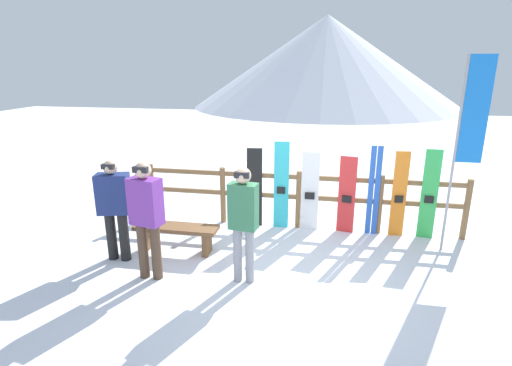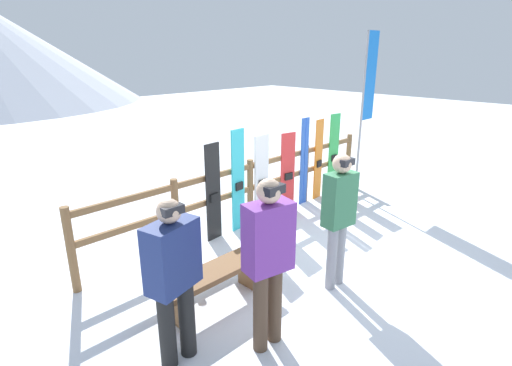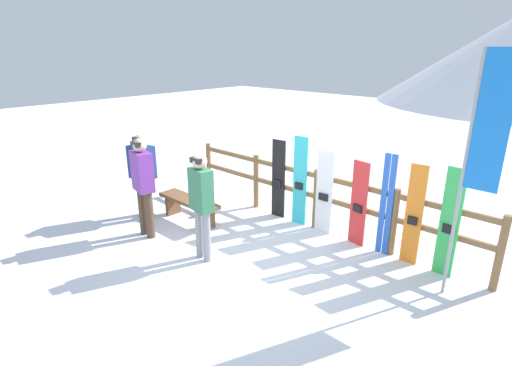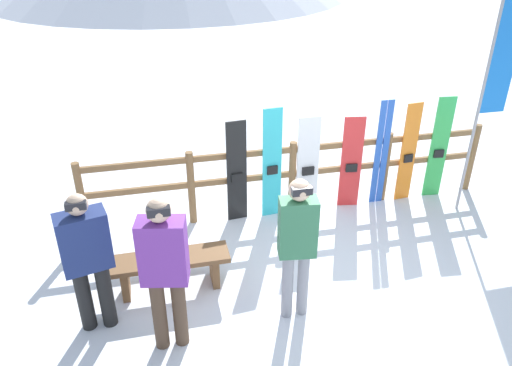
% 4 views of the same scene
% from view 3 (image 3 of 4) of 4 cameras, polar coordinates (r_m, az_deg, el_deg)
% --- Properties ---
extents(ground_plane, '(40.00, 40.00, 0.00)m').
position_cam_3_polar(ground_plane, '(5.95, -1.42, -11.47)').
color(ground_plane, white).
extents(fence, '(5.72, 0.10, 1.06)m').
position_cam_3_polar(fence, '(6.90, 8.59, -1.45)').
color(fence, brown).
rests_on(fence, ground).
extents(bench, '(1.33, 0.36, 0.43)m').
position_cam_3_polar(bench, '(7.27, -9.55, -3.06)').
color(bench, brown).
rests_on(bench, ground).
extents(person_navy, '(0.51, 0.36, 1.56)m').
position_cam_3_polar(person_navy, '(7.48, -15.91, 1.68)').
color(person_navy, black).
rests_on(person_navy, ground).
extents(person_plaid_green, '(0.39, 0.25, 1.62)m').
position_cam_3_polar(person_plaid_green, '(5.73, -7.82, -2.29)').
color(person_plaid_green, gray).
rests_on(person_plaid_green, ground).
extents(person_purple, '(0.47, 0.32, 1.66)m').
position_cam_3_polar(person_purple, '(6.66, -15.84, 0.30)').
color(person_purple, '#4C3828').
rests_on(person_purple, ground).
extents(snowboard_black_stripe, '(0.27, 0.07, 1.45)m').
position_cam_3_polar(snowboard_black_stripe, '(7.27, 3.22, 0.54)').
color(snowboard_black_stripe, black).
rests_on(snowboard_black_stripe, ground).
extents(snowboard_cyan, '(0.27, 0.07, 1.59)m').
position_cam_3_polar(snowboard_cyan, '(6.97, 6.29, 0.20)').
color(snowboard_cyan, '#2DBFCC').
rests_on(snowboard_cyan, ground).
extents(snowboard_white, '(0.31, 0.06, 1.43)m').
position_cam_3_polar(snowboard_white, '(6.72, 9.73, -1.40)').
color(snowboard_white, white).
rests_on(snowboard_white, ground).
extents(snowboard_red, '(0.29, 0.09, 1.37)m').
position_cam_3_polar(snowboard_red, '(6.43, 14.44, -2.94)').
color(snowboard_red, red).
rests_on(snowboard_red, ground).
extents(ski_pair_blue, '(0.19, 0.02, 1.57)m').
position_cam_3_polar(ski_pair_blue, '(6.22, 18.12, -3.04)').
color(ski_pair_blue, blue).
rests_on(ski_pair_blue, ground).
extents(snowboard_orange, '(0.24, 0.07, 1.50)m').
position_cam_3_polar(snowboard_orange, '(6.09, 21.60, -4.35)').
color(snowboard_orange, orange).
rests_on(snowboard_orange, ground).
extents(snowboard_green, '(0.26, 0.07, 1.55)m').
position_cam_3_polar(snowboard_green, '(5.94, 25.89, -5.24)').
color(snowboard_green, green).
rests_on(snowboard_green, ground).
extents(rental_flag, '(0.40, 0.04, 3.01)m').
position_cam_3_polar(rental_flag, '(5.13, 29.24, 4.31)').
color(rental_flag, '#99999E').
rests_on(rental_flag, ground).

